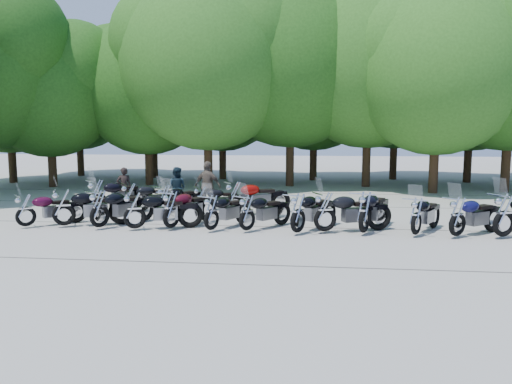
# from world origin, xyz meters

# --- Properties ---
(ground) EXTENTS (90.00, 90.00, 0.00)m
(ground) POSITION_xyz_m (0.00, 0.00, 0.00)
(ground) COLOR #9C978D
(ground) RESTS_ON ground
(tree_0) EXTENTS (7.50, 7.50, 9.21)m
(tree_0) POSITION_xyz_m (-15.42, 12.98, 5.45)
(tree_0) COLOR #3A2614
(tree_0) RESTS_ON ground
(tree_1) EXTENTS (6.97, 6.97, 8.55)m
(tree_1) POSITION_xyz_m (-12.04, 11.24, 5.06)
(tree_1) COLOR #3A2614
(tree_1) RESTS_ON ground
(tree_2) EXTENTS (7.31, 7.31, 8.97)m
(tree_2) POSITION_xyz_m (-7.25, 12.84, 5.31)
(tree_2) COLOR #3A2614
(tree_2) RESTS_ON ground
(tree_3) EXTENTS (8.70, 8.70, 10.67)m
(tree_3) POSITION_xyz_m (-3.57, 11.24, 6.32)
(tree_3) COLOR #3A2614
(tree_3) RESTS_ON ground
(tree_4) EXTENTS (9.13, 9.13, 11.20)m
(tree_4) POSITION_xyz_m (0.54, 13.09, 6.64)
(tree_4) COLOR #3A2614
(tree_4) RESTS_ON ground
(tree_5) EXTENTS (9.04, 9.04, 11.10)m
(tree_5) POSITION_xyz_m (4.61, 13.20, 6.57)
(tree_5) COLOR #3A2614
(tree_5) RESTS_ON ground
(tree_6) EXTENTS (8.00, 8.00, 9.82)m
(tree_6) POSITION_xyz_m (7.55, 10.82, 5.81)
(tree_6) COLOR #3A2614
(tree_6) RESTS_ON ground
(tree_7) EXTENTS (8.79, 8.79, 10.79)m
(tree_7) POSITION_xyz_m (11.20, 11.78, 6.39)
(tree_7) COLOR #3A2614
(tree_7) RESTS_ON ground
(tree_9) EXTENTS (7.59, 7.59, 9.32)m
(tree_9) POSITION_xyz_m (-13.53, 17.59, 5.52)
(tree_9) COLOR #3A2614
(tree_9) RESTS_ON ground
(tree_10) EXTENTS (7.78, 7.78, 9.55)m
(tree_10) POSITION_xyz_m (-8.29, 16.97, 5.66)
(tree_10) COLOR #3A2614
(tree_10) RESTS_ON ground
(tree_11) EXTENTS (7.56, 7.56, 9.28)m
(tree_11) POSITION_xyz_m (-3.76, 16.43, 5.49)
(tree_11) COLOR #3A2614
(tree_11) RESTS_ON ground
(tree_12) EXTENTS (7.88, 7.88, 9.67)m
(tree_12) POSITION_xyz_m (1.80, 16.47, 5.72)
(tree_12) COLOR #3A2614
(tree_12) RESTS_ON ground
(tree_13) EXTENTS (8.31, 8.31, 10.20)m
(tree_13) POSITION_xyz_m (6.69, 17.47, 6.04)
(tree_13) COLOR #3A2614
(tree_13) RESTS_ON ground
(tree_14) EXTENTS (8.02, 8.02, 9.84)m
(tree_14) POSITION_xyz_m (10.68, 16.09, 5.83)
(tree_14) COLOR #3A2614
(tree_14) RESTS_ON ground
(motorcycle_0) EXTENTS (2.00, 1.93, 1.21)m
(motorcycle_0) POSITION_xyz_m (-7.07, 0.42, 0.60)
(motorcycle_0) COLOR #3A0721
(motorcycle_0) RESTS_ON ground
(motorcycle_1) EXTENTS (2.51, 1.67, 1.37)m
(motorcycle_1) POSITION_xyz_m (-5.93, 0.64, 0.68)
(motorcycle_1) COLOR black
(motorcycle_1) RESTS_ON ground
(motorcycle_2) EXTENTS (1.87, 2.44, 1.36)m
(motorcycle_2) POSITION_xyz_m (-4.71, 0.50, 0.68)
(motorcycle_2) COLOR black
(motorcycle_2) RESTS_ON ground
(motorcycle_3) EXTENTS (2.44, 1.53, 1.32)m
(motorcycle_3) POSITION_xyz_m (-3.57, 0.43, 0.66)
(motorcycle_3) COLOR black
(motorcycle_3) RESTS_ON ground
(motorcycle_4) EXTENTS (1.75, 2.46, 1.35)m
(motorcycle_4) POSITION_xyz_m (-2.50, 0.65, 0.68)
(motorcycle_4) COLOR #400814
(motorcycle_4) RESTS_ON ground
(motorcycle_5) EXTENTS (1.65, 2.27, 1.25)m
(motorcycle_5) POSITION_xyz_m (-1.23, 0.50, 0.63)
(motorcycle_5) COLOR black
(motorcycle_5) RESTS_ON ground
(motorcycle_6) EXTENTS (1.88, 2.19, 1.26)m
(motorcycle_6) POSITION_xyz_m (-0.16, 0.55, 0.63)
(motorcycle_6) COLOR black
(motorcycle_6) RESTS_ON ground
(motorcycle_7) EXTENTS (1.90, 2.45, 1.37)m
(motorcycle_7) POSITION_xyz_m (1.35, 0.38, 0.69)
(motorcycle_7) COLOR black
(motorcycle_7) RESTS_ON ground
(motorcycle_8) EXTENTS (2.56, 1.65, 1.39)m
(motorcycle_8) POSITION_xyz_m (2.14, 0.63, 0.70)
(motorcycle_8) COLOR black
(motorcycle_8) RESTS_ON ground
(motorcycle_9) EXTENTS (1.73, 2.63, 1.43)m
(motorcycle_9) POSITION_xyz_m (3.27, 0.58, 0.72)
(motorcycle_9) COLOR black
(motorcycle_9) RESTS_ON ground
(motorcycle_10) EXTENTS (1.73, 2.29, 1.27)m
(motorcycle_10) POSITION_xyz_m (4.71, 0.49, 0.64)
(motorcycle_10) COLOR black
(motorcycle_10) RESTS_ON ground
(motorcycle_11) EXTENTS (2.27, 2.03, 1.33)m
(motorcycle_11) POSITION_xyz_m (5.82, 0.40, 0.66)
(motorcycle_11) COLOR #0D0D3C
(motorcycle_11) RESTS_ON ground
(motorcycle_12) EXTENTS (2.66, 1.82, 1.45)m
(motorcycle_12) POSITION_xyz_m (7.08, 0.46, 0.73)
(motorcycle_12) COLOR black
(motorcycle_12) RESTS_ON ground
(motorcycle_13) EXTENTS (2.26, 2.39, 1.42)m
(motorcycle_13) POSITION_xyz_m (-5.94, 3.14, 0.71)
(motorcycle_13) COLOR black
(motorcycle_13) RESTS_ON ground
(motorcycle_14) EXTENTS (2.31, 1.90, 1.31)m
(motorcycle_14) POSITION_xyz_m (-4.68, 3.05, 0.66)
(motorcycle_14) COLOR black
(motorcycle_14) RESTS_ON ground
(motorcycle_15) EXTENTS (1.77, 2.12, 1.21)m
(motorcycle_15) POSITION_xyz_m (-3.42, 3.05, 0.60)
(motorcycle_15) COLOR black
(motorcycle_15) RESTS_ON ground
(motorcycle_16) EXTENTS (2.16, 1.47, 1.18)m
(motorcycle_16) POSITION_xyz_m (-2.16, 3.36, 0.59)
(motorcycle_16) COLOR black
(motorcycle_16) RESTS_ON ground
(motorcycle_17) EXTENTS (2.52, 1.90, 1.40)m
(motorcycle_17) POSITION_xyz_m (-0.96, 3.28, 0.70)
(motorcycle_17) COLOR #860804
(motorcycle_17) RESTS_ON ground
(rider_0) EXTENTS (0.68, 0.58, 1.58)m
(rider_0) POSITION_xyz_m (-5.60, 4.85, 0.79)
(rider_0) COLOR black
(rider_0) RESTS_ON ground
(rider_1) EXTENTS (0.87, 0.73, 1.63)m
(rider_1) POSITION_xyz_m (-3.41, 4.55, 0.82)
(rider_1) COLOR #1C2F3A
(rider_1) RESTS_ON ground
(rider_2) EXTENTS (1.19, 0.78, 1.87)m
(rider_2) POSITION_xyz_m (-2.14, 4.32, 0.94)
(rider_2) COLOR brown
(rider_2) RESTS_ON ground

